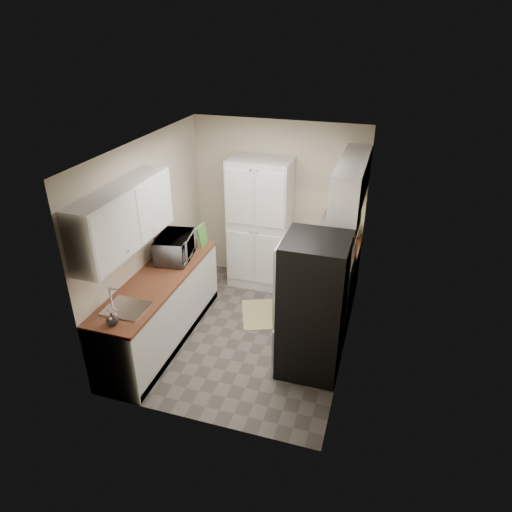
{
  "coord_description": "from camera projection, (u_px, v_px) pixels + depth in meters",
  "views": [
    {
      "loc": [
        1.59,
        -4.7,
        3.75
      ],
      "look_at": [
        0.1,
        0.15,
        1.09
      ],
      "focal_mm": 32.0,
      "sensor_mm": 36.0,
      "label": 1
    }
  ],
  "objects": [
    {
      "name": "pantry_cabinet",
      "position": [
        260.0,
        224.0,
        6.84
      ],
      "size": [
        0.9,
        0.55,
        2.0
      ],
      "primitive_type": "cube",
      "color": "silver",
      "rests_on": "ground"
    },
    {
      "name": "wine_bottle",
      "position": [
        175.0,
        239.0,
        6.24
      ],
      "size": [
        0.07,
        0.07,
        0.28
      ],
      "primitive_type": "cylinder",
      "color": "black",
      "rests_on": "countertop_left"
    },
    {
      "name": "countertop_left",
      "position": [
        158.0,
        279.0,
        5.62
      ],
      "size": [
        0.63,
        2.33,
        0.04
      ],
      "primitive_type": "cube",
      "color": "brown",
      "rests_on": "base_cabinet_left"
    },
    {
      "name": "microwave",
      "position": [
        175.0,
        247.0,
        5.97
      ],
      "size": [
        0.5,
        0.66,
        0.33
      ],
      "primitive_type": "imported",
      "rotation": [
        0.0,
        0.0,
        1.74
      ],
      "color": "silver",
      "rests_on": "countertop_left"
    },
    {
      "name": "room_shell",
      "position": [
        243.0,
        221.0,
        5.38
      ],
      "size": [
        2.64,
        3.24,
        2.52
      ],
      "color": "beige",
      "rests_on": "ground"
    },
    {
      "name": "fruit_basket",
      "position": [
        346.0,
        223.0,
        6.45
      ],
      "size": [
        0.36,
        0.36,
        0.11
      ],
      "primitive_type": null,
      "rotation": [
        0.0,
        0.0,
        -0.4
      ],
      "color": "orange",
      "rests_on": "toaster_oven"
    },
    {
      "name": "ground",
      "position": [
        246.0,
        332.0,
        6.14
      ],
      "size": [
        3.2,
        3.2,
        0.0
      ],
      "primitive_type": "plane",
      "color": "#56514C",
      "rests_on": "ground"
    },
    {
      "name": "base_cabinet_right",
      "position": [
        335.0,
        272.0,
        6.68
      ],
      "size": [
        0.6,
        0.8,
        0.88
      ],
      "primitive_type": "cube",
      "color": "silver",
      "rests_on": "ground"
    },
    {
      "name": "cutting_board",
      "position": [
        203.0,
        235.0,
        6.33
      ],
      "size": [
        0.02,
        0.24,
        0.3
      ],
      "primitive_type": "cube",
      "rotation": [
        0.0,
        0.0,
        0.01
      ],
      "color": "#479736",
      "rests_on": "countertop_left"
    },
    {
      "name": "refrigerator",
      "position": [
        313.0,
        307.0,
        5.15
      ],
      "size": [
        0.7,
        0.72,
        1.7
      ],
      "primitive_type": "cube",
      "color": "#B7B7BC",
      "rests_on": "ground"
    },
    {
      "name": "flower_vase",
      "position": [
        112.0,
        319.0,
        4.71
      ],
      "size": [
        0.16,
        0.16,
        0.14
      ],
      "primitive_type": "imported",
      "rotation": [
        0.0,
        0.0,
        -0.32
      ],
      "color": "silver",
      "rests_on": "countertop_left"
    },
    {
      "name": "kitchen_mat",
      "position": [
        259.0,
        314.0,
        6.49
      ],
      "size": [
        0.7,
        0.86,
        0.01
      ],
      "primitive_type": "cube",
      "rotation": [
        0.0,
        0.0,
        0.37
      ],
      "color": "tan",
      "rests_on": "ground"
    },
    {
      "name": "toaster_oven",
      "position": [
        347.0,
        233.0,
        6.52
      ],
      "size": [
        0.36,
        0.4,
        0.19
      ],
      "primitive_type": "cube",
      "rotation": [
        0.0,
        0.0,
        -0.38
      ],
      "color": "#A6A5AA",
      "rests_on": "countertop_right"
    },
    {
      "name": "countertop_right",
      "position": [
        338.0,
        244.0,
        6.47
      ],
      "size": [
        0.63,
        0.83,
        0.04
      ],
      "primitive_type": "cube",
      "color": "brown",
      "rests_on": "base_cabinet_right"
    },
    {
      "name": "base_cabinet_left",
      "position": [
        162.0,
        310.0,
        5.83
      ],
      "size": [
        0.6,
        2.3,
        0.88
      ],
      "primitive_type": "cube",
      "color": "silver",
      "rests_on": "ground"
    },
    {
      "name": "electric_range",
      "position": [
        325.0,
        298.0,
        5.99
      ],
      "size": [
        0.71,
        0.78,
        1.13
      ],
      "color": "#B7B7BC",
      "rests_on": "ground"
    }
  ]
}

